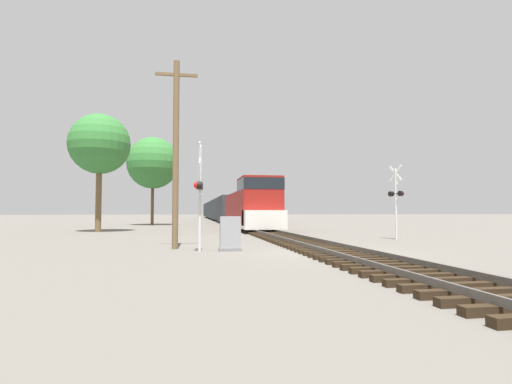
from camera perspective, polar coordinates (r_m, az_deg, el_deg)
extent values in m
plane|color=#666059|center=(15.78, 10.43, -8.52)|extent=(400.00, 400.00, 0.00)
cube|color=black|center=(8.22, 32.14, -12.91)|extent=(2.60, 0.22, 0.16)
cube|color=black|center=(8.68, 29.45, -12.42)|extent=(2.60, 0.22, 0.16)
cube|color=black|center=(9.14, 27.03, -11.96)|extent=(2.60, 0.22, 0.16)
cube|color=black|center=(9.63, 24.86, -11.53)|extent=(2.60, 0.22, 0.16)
cube|color=black|center=(10.12, 22.91, -11.12)|extent=(2.60, 0.22, 0.16)
cube|color=black|center=(10.63, 21.15, -10.75)|extent=(2.60, 0.22, 0.16)
cube|color=black|center=(11.15, 19.55, -10.39)|extent=(2.60, 0.22, 0.16)
cube|color=black|center=(11.67, 18.10, -10.07)|extent=(2.60, 0.22, 0.16)
cube|color=black|center=(12.20, 16.77, -9.76)|extent=(2.60, 0.22, 0.16)
cube|color=black|center=(12.74, 15.56, -9.48)|extent=(2.60, 0.22, 0.16)
cube|color=black|center=(13.28, 14.45, -9.22)|extent=(2.60, 0.22, 0.16)
cube|color=black|center=(13.83, 13.43, -8.97)|extent=(2.60, 0.22, 0.16)
cube|color=black|center=(14.38, 12.49, -8.74)|extent=(2.60, 0.22, 0.16)
cube|color=black|center=(14.94, 11.62, -8.52)|extent=(2.60, 0.22, 0.16)
cube|color=black|center=(15.50, 10.81, -8.32)|extent=(2.60, 0.22, 0.16)
cube|color=black|center=(16.06, 10.06, -8.14)|extent=(2.60, 0.22, 0.16)
cube|color=black|center=(16.62, 9.36, -7.96)|extent=(2.60, 0.22, 0.16)
cube|color=black|center=(17.19, 8.71, -7.79)|extent=(2.60, 0.22, 0.16)
cube|color=black|center=(17.76, 8.10, -7.63)|extent=(2.60, 0.22, 0.16)
cube|color=black|center=(18.33, 7.52, -7.49)|extent=(2.60, 0.22, 0.16)
cube|color=black|center=(18.90, 6.99, -7.35)|extent=(2.60, 0.22, 0.16)
cube|color=black|center=(19.48, 6.48, -7.22)|extent=(2.60, 0.22, 0.16)
cube|color=black|center=(20.05, 6.01, -7.09)|extent=(2.60, 0.22, 0.16)
cube|color=black|center=(20.63, 5.56, -6.97)|extent=(2.60, 0.22, 0.16)
cube|color=black|center=(21.21, 5.13, -6.86)|extent=(2.60, 0.22, 0.16)
cube|color=black|center=(21.79, 4.73, -6.75)|extent=(2.60, 0.22, 0.16)
cube|color=black|center=(22.37, 4.35, -6.65)|extent=(2.60, 0.22, 0.16)
cube|color=black|center=(22.95, 3.99, -6.56)|extent=(2.60, 0.22, 0.16)
cube|color=black|center=(23.53, 3.65, -6.46)|extent=(2.60, 0.22, 0.16)
cube|color=black|center=(24.12, 3.32, -6.38)|extent=(2.60, 0.22, 0.16)
cube|color=black|center=(24.70, 3.01, -6.29)|extent=(2.60, 0.22, 0.16)
cube|color=black|center=(25.29, 2.71, -6.21)|extent=(2.60, 0.22, 0.16)
cube|color=black|center=(25.87, 2.43, -6.14)|extent=(2.60, 0.22, 0.16)
cube|color=black|center=(26.46, 2.16, -6.06)|extent=(2.60, 0.22, 0.16)
cube|color=black|center=(27.04, 1.90, -5.99)|extent=(2.60, 0.22, 0.16)
cube|color=black|center=(27.63, 1.65, -5.93)|extent=(2.60, 0.22, 0.16)
cube|color=black|center=(28.22, 1.42, -5.86)|extent=(2.60, 0.22, 0.16)
cube|color=black|center=(28.81, 1.19, -5.80)|extent=(2.60, 0.22, 0.16)
cube|color=black|center=(29.40, 0.97, -5.74)|extent=(2.60, 0.22, 0.16)
cube|color=black|center=(29.99, 0.76, -5.68)|extent=(2.60, 0.22, 0.16)
cube|color=black|center=(30.58, 0.56, -5.63)|extent=(2.60, 0.22, 0.16)
cube|color=black|center=(31.17, 0.36, -5.57)|extent=(2.60, 0.22, 0.16)
cube|color=black|center=(31.76, 0.18, -5.52)|extent=(2.60, 0.22, 0.16)
cube|color=black|center=(32.35, 0.00, -5.47)|extent=(2.60, 0.22, 0.16)
cube|color=black|center=(32.94, -0.18, -5.42)|extent=(2.60, 0.22, 0.16)
cube|color=black|center=(33.53, -0.34, -5.38)|extent=(2.60, 0.22, 0.16)
cube|color=black|center=(34.12, -0.50, -5.33)|extent=(2.60, 0.22, 0.16)
cube|color=black|center=(34.72, -0.66, -5.29)|extent=(2.60, 0.22, 0.16)
cube|color=#56514C|center=(15.53, 7.91, -7.76)|extent=(0.07, 160.00, 0.15)
cube|color=#56514C|center=(16.02, 12.86, -7.56)|extent=(0.07, 160.00, 0.15)
cube|color=maroon|center=(39.64, -1.77, -2.45)|extent=(2.55, 12.87, 3.05)
cube|color=maroon|center=(30.74, 0.49, -1.54)|extent=(3.00, 4.04, 3.91)
cube|color=black|center=(30.81, 0.49, 1.01)|extent=(3.03, 4.08, 0.86)
cube|color=white|center=(28.75, 1.19, -3.98)|extent=(3.00, 1.84, 1.37)
cube|color=white|center=(36.92, -1.20, -4.60)|extent=(3.06, 18.01, 0.24)
cube|color=black|center=(31.03, 0.40, -4.81)|extent=(1.58, 2.20, 1.00)
cube|color=black|center=(42.84, -2.36, -4.26)|extent=(1.58, 2.20, 1.00)
cube|color=#2D3338|center=(55.13, -3.96, -2.41)|extent=(2.85, 14.61, 3.30)
cube|color=black|center=(50.42, -3.44, -4.09)|extent=(1.58, 2.20, 0.90)
cube|color=black|center=(59.87, -4.41, -3.89)|extent=(1.58, 2.20, 0.90)
cube|color=#2D3338|center=(71.54, -5.24, -2.50)|extent=(2.85, 14.61, 3.30)
cube|color=black|center=(66.81, -4.94, -3.77)|extent=(1.58, 2.20, 0.90)
cube|color=black|center=(76.28, -5.51, -3.65)|extent=(1.58, 2.20, 0.90)
cube|color=#2D3338|center=(87.97, -6.04, -2.55)|extent=(2.85, 14.61, 3.30)
cube|color=black|center=(83.24, -5.85, -3.57)|extent=(1.58, 2.20, 0.90)
cube|color=black|center=(92.71, -6.22, -3.49)|extent=(1.58, 2.20, 0.90)
cube|color=#2D3338|center=(104.41, -6.59, -2.59)|extent=(2.85, 14.61, 3.30)
cube|color=black|center=(99.67, -6.46, -3.44)|extent=(1.58, 2.20, 0.90)
cube|color=black|center=(109.15, -6.72, -3.39)|extent=(1.58, 2.20, 0.90)
cylinder|color=silver|center=(15.90, -8.01, -1.02)|extent=(0.12, 0.12, 4.14)
cube|color=white|center=(16.06, -7.97, 5.32)|extent=(0.10, 0.93, 0.93)
cube|color=white|center=(16.06, -7.97, 5.32)|extent=(0.10, 0.93, 0.93)
cube|color=black|center=(15.93, -8.00, 0.88)|extent=(0.13, 0.86, 0.06)
cylinder|color=black|center=(16.28, -7.93, 0.80)|extent=(0.20, 0.31, 0.30)
sphere|color=red|center=(16.28, -8.28, 0.80)|extent=(0.26, 0.26, 0.26)
cylinder|color=black|center=(15.93, -8.00, 0.88)|extent=(0.20, 0.31, 0.30)
sphere|color=red|center=(15.93, -8.36, 0.88)|extent=(0.26, 0.26, 0.26)
cylinder|color=black|center=(15.58, -8.07, 0.96)|extent=(0.20, 0.31, 0.30)
sphere|color=red|center=(15.59, -8.43, 0.96)|extent=(0.26, 0.26, 0.26)
cube|color=white|center=(15.99, -7.98, 3.36)|extent=(0.06, 0.32, 0.20)
cylinder|color=silver|center=(24.05, 19.36, -1.58)|extent=(0.12, 0.12, 4.07)
cube|color=white|center=(24.15, 19.29, 2.54)|extent=(0.33, 0.89, 0.93)
cube|color=white|center=(24.15, 19.29, 2.54)|extent=(0.33, 0.89, 0.93)
cube|color=black|center=(24.07, 19.33, -0.23)|extent=(0.33, 0.83, 0.06)
cylinder|color=black|center=(23.83, 19.95, -0.19)|extent=(0.27, 0.34, 0.30)
sphere|color=red|center=(23.91, 20.11, -0.20)|extent=(0.26, 0.26, 0.26)
cylinder|color=black|center=(24.31, 18.72, -0.26)|extent=(0.27, 0.34, 0.30)
sphere|color=red|center=(24.38, 18.88, -0.27)|extent=(0.26, 0.26, 0.26)
cube|color=white|center=(24.10, 19.31, 1.24)|extent=(0.13, 0.31, 0.20)
cube|color=slate|center=(16.22, -3.71, -8.19)|extent=(0.89, 0.50, 0.12)
cube|color=#939399|center=(16.17, -3.71, -5.74)|extent=(0.81, 0.45, 1.27)
cylinder|color=brown|center=(17.47, -11.39, 5.35)|extent=(0.26, 0.26, 8.09)
cube|color=brown|center=(18.28, -11.28, 16.11)|extent=(1.80, 0.12, 0.12)
cylinder|color=brown|center=(33.41, -21.57, -0.63)|extent=(0.45, 0.45, 5.47)
sphere|color=#337533|center=(33.81, -21.44, 6.41)|extent=(4.71, 4.71, 4.71)
cylinder|color=brown|center=(48.05, -14.58, -1.35)|extent=(0.35, 0.35, 5.47)
sphere|color=#337533|center=(48.37, -14.52, 4.04)|extent=(6.03, 6.03, 6.03)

